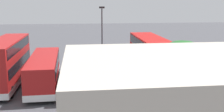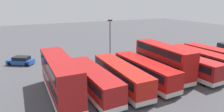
% 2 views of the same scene
% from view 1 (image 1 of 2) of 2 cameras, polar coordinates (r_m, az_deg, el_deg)
% --- Properties ---
extents(ground_plane, '(140.00, 140.00, 0.00)m').
position_cam_1_polar(ground_plane, '(37.99, 1.67, -1.38)').
color(ground_plane, '#47474C').
extents(bus_single_deck_second, '(2.73, 11.52, 2.95)m').
position_cam_1_polar(bus_single_deck_second, '(31.98, 20.98, -1.52)').
color(bus_single_deck_second, '#B71411').
rests_on(bus_single_deck_second, ground).
extents(bus_single_deck_third, '(2.95, 11.34, 2.95)m').
position_cam_1_polar(bus_single_deck_third, '(29.81, 14.52, -2.01)').
color(bus_single_deck_third, '#A51919').
rests_on(bus_single_deck_third, ground).
extents(bus_double_decker_fourth, '(2.81, 10.30, 4.55)m').
position_cam_1_polar(bus_double_decker_fourth, '(29.38, 7.82, -0.30)').
color(bus_double_decker_fourth, '#B71411').
rests_on(bus_double_decker_fourth, ground).
extents(bus_single_deck_fifth, '(2.96, 11.21, 2.95)m').
position_cam_1_polar(bus_single_deck_fifth, '(28.19, 1.01, -2.39)').
color(bus_single_deck_fifth, '#B71411').
rests_on(bus_single_deck_fifth, ground).
extents(bus_single_deck_sixth, '(2.81, 11.43, 2.95)m').
position_cam_1_polar(bus_single_deck_sixth, '(27.88, -6.28, -2.61)').
color(bus_single_deck_sixth, red).
rests_on(bus_single_deck_sixth, ground).
extents(bus_single_deck_seventh, '(2.89, 11.23, 2.95)m').
position_cam_1_polar(bus_single_deck_seventh, '(28.10, -13.70, -2.76)').
color(bus_single_deck_seventh, '#A51919').
rests_on(bus_single_deck_seventh, ground).
extents(bus_double_decker_far_end, '(2.64, 11.20, 4.55)m').
position_cam_1_polar(bus_double_decker_far_end, '(29.24, -20.66, -0.96)').
color(bus_double_decker_far_end, '#A51919').
rests_on(bus_double_decker_far_end, ground).
extents(car_hatchback_silver, '(4.56, 3.87, 1.43)m').
position_cam_1_polar(car_hatchback_silver, '(44.51, -20.85, 0.65)').
color(car_hatchback_silver, '#1E479E').
rests_on(car_hatchback_silver, ground).
extents(lamp_post_tall, '(0.70, 0.30, 7.58)m').
position_cam_1_polar(lamp_post_tall, '(36.55, -2.06, 5.21)').
color(lamp_post_tall, '#38383D').
rests_on(lamp_post_tall, ground).
extents(waste_bin_yellow, '(0.60, 0.60, 0.95)m').
position_cam_1_polar(waste_bin_yellow, '(39.88, -0.76, -0.09)').
color(waste_bin_yellow, yellow).
rests_on(waste_bin_yellow, ground).
extents(tree_leftmost, '(3.61, 3.61, 6.16)m').
position_cam_1_polar(tree_leftmost, '(15.56, 14.05, -3.57)').
color(tree_leftmost, '#4C3823').
rests_on(tree_leftmost, ground).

